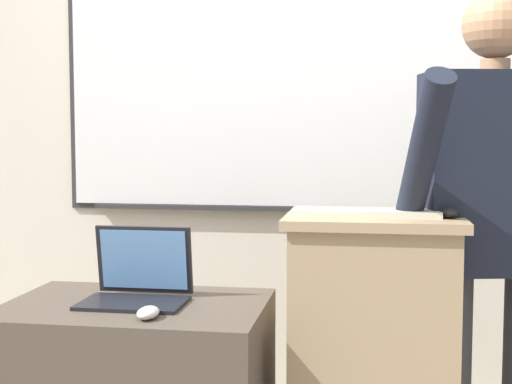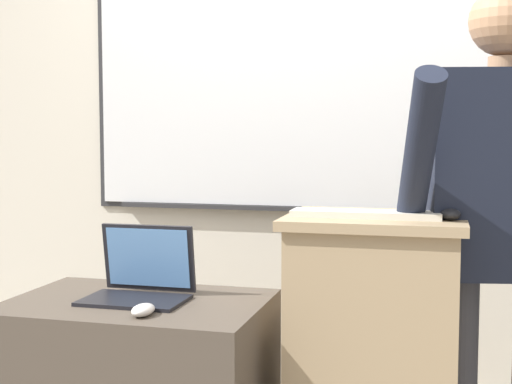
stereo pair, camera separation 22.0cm
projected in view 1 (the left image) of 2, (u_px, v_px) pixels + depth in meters
The scene contains 7 objects.
back_wall at pixel (313, 85), 3.20m from camera, with size 6.40×0.17×2.98m.
lectern_podium at pixel (372, 373), 2.26m from camera, with size 0.54×0.45×1.02m.
person_presenter at pixel (491, 222), 2.24m from camera, with size 0.60×0.60×1.71m.
laptop at pixel (139, 278), 2.24m from camera, with size 0.32×0.24×0.23m.
wireless_keyboard at pixel (366, 213), 2.17m from camera, with size 0.44×0.12×0.02m.
computer_mouse_by_laptop at pixel (148, 313), 2.02m from camera, with size 0.06×0.10×0.03m.
computer_mouse_by_keyboard at pixel (449, 212), 2.13m from camera, with size 0.06×0.10×0.03m.
Camera 1 is at (0.25, -1.82, 1.27)m, focal length 50.00 mm.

